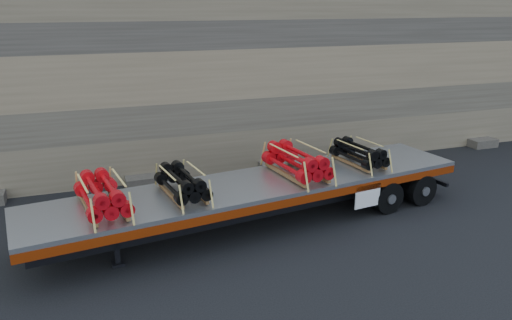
{
  "coord_description": "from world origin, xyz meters",
  "views": [
    {
      "loc": [
        -4.77,
        -12.18,
        6.21
      ],
      "look_at": [
        0.08,
        1.48,
        1.6
      ],
      "focal_mm": 35.0,
      "sensor_mm": 36.0,
      "label": 1
    }
  ],
  "objects_px": {
    "bundle_midrear": "(297,162)",
    "bundle_rear": "(359,154)",
    "trailer": "(258,203)",
    "bundle_midfront": "(182,183)",
    "bundle_front": "(102,196)"
  },
  "relations": [
    {
      "from": "bundle_rear",
      "to": "bundle_midrear",
      "type": "bearing_deg",
      "value": 180.0
    },
    {
      "from": "bundle_midfront",
      "to": "bundle_midrear",
      "type": "bearing_deg",
      "value": -0.0
    },
    {
      "from": "bundle_midrear",
      "to": "bundle_rear",
      "type": "height_order",
      "value": "bundle_midrear"
    },
    {
      "from": "bundle_front",
      "to": "bundle_rear",
      "type": "height_order",
      "value": "bundle_front"
    },
    {
      "from": "bundle_front",
      "to": "bundle_midfront",
      "type": "distance_m",
      "value": 2.06
    },
    {
      "from": "bundle_midfront",
      "to": "bundle_rear",
      "type": "height_order",
      "value": "bundle_midfront"
    },
    {
      "from": "trailer",
      "to": "bundle_midfront",
      "type": "xyz_separation_m",
      "value": [
        -2.24,
        -0.31,
        0.99
      ]
    },
    {
      "from": "bundle_midrear",
      "to": "bundle_rear",
      "type": "bearing_deg",
      "value": 0.0
    },
    {
      "from": "bundle_front",
      "to": "bundle_midrear",
      "type": "bearing_deg",
      "value": 0.0
    },
    {
      "from": "bundle_midrear",
      "to": "bundle_front",
      "type": "bearing_deg",
      "value": 180.0
    },
    {
      "from": "trailer",
      "to": "bundle_rear",
      "type": "relative_size",
      "value": 6.94
    },
    {
      "from": "bundle_rear",
      "to": "trailer",
      "type": "bearing_deg",
      "value": -180.0
    },
    {
      "from": "bundle_midfront",
      "to": "trailer",
      "type": "bearing_deg",
      "value": -0.0
    },
    {
      "from": "bundle_midrear",
      "to": "bundle_rear",
      "type": "relative_size",
      "value": 1.21
    },
    {
      "from": "bundle_front",
      "to": "bundle_midfront",
      "type": "bearing_deg",
      "value": 0.0
    }
  ]
}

